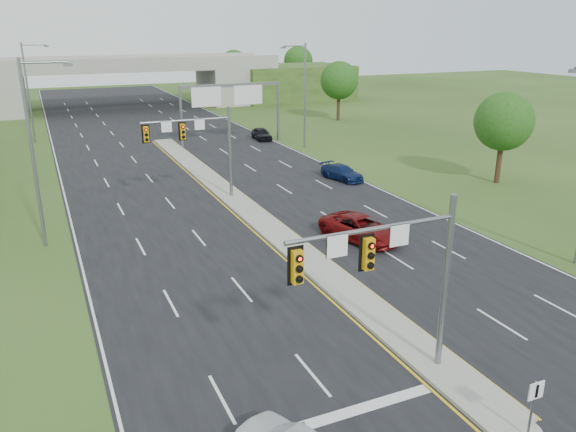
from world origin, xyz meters
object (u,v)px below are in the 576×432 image
Objects in this scene: car_far_b at (342,172)px; keep_right_sign at (534,401)px; signal_mast_near at (397,266)px; sign_gantry at (230,97)px; car_far_a at (361,228)px; overpass at (121,86)px; car_far_c at (262,134)px; signal_mast_far at (200,140)px.

keep_right_sign is at bearing -122.28° from car_far_b.
signal_mast_near is 45.88m from sign_gantry.
keep_right_sign is 18.14m from car_far_a.
car_far_b is at bearing -79.00° from overpass.
signal_mast_near is 47.99m from car_far_c.
signal_mast_near is 29.47m from car_far_b.
overpass reaches higher than car_far_c.
overpass reaches higher than sign_gantry.
overpass is at bearing 87.65° from signal_mast_far.
overpass is at bearing 111.66° from car_far_c.
sign_gantry reaches higher than keep_right_sign.
signal_mast_near is 25.00m from signal_mast_far.
keep_right_sign is at bearing -97.70° from sign_gantry.
overpass reaches higher than signal_mast_near.
car_far_a is (-2.29, -31.87, -4.45)m from sign_gantry.
keep_right_sign is at bearing -120.58° from car_far_a.
sign_gantry is 2.10× the size of car_far_a.
sign_gantry is (6.68, 49.45, 3.72)m from keep_right_sign.
car_far_b is (3.77, -18.72, -4.59)m from sign_gantry.
keep_right_sign is 0.40× the size of car_far_a.
signal_mast_far is 1.27× the size of car_far_a.
car_far_c is at bearing 58.16° from signal_mast_far.
signal_mast_far is 1.73× the size of car_far_c.
car_far_b is at bearing 5.72° from signal_mast_far.
overpass reaches higher than car_far_a.
signal_mast_far reaches higher than car_far_c.
sign_gantry is at bearing 87.89° from car_far_b.
sign_gantry reaches higher than car_far_c.
signal_mast_far reaches higher than sign_gantry.
car_far_a is at bearing 75.97° from keep_right_sign.
signal_mast_near reaches higher than keep_right_sign.
signal_mast_far is 3.18× the size of keep_right_sign.
car_far_a is 1.36× the size of car_far_c.
keep_right_sign is 84.55m from overpass.
car_far_a is at bearing -96.91° from car_far_c.
car_far_c is (6.39, 32.88, -0.08)m from car_far_a.
car_far_a is (4.39, -66.95, -2.77)m from overpass.
overpass is 19.77× the size of car_far_c.
signal_mast_far reaches higher than car_far_a.
overpass is (2.26, 80.07, -1.17)m from signal_mast_near.
signal_mast_near and signal_mast_far have the same top height.
sign_gantry is 2.86× the size of car_far_c.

